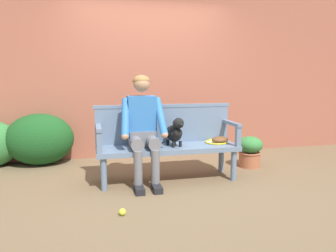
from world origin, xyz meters
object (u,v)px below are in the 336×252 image
at_px(garden_bench, 168,150).
at_px(baseball_glove, 220,140).
at_px(tennis_racket, 215,142).
at_px(potted_plant, 250,150).
at_px(person_seated, 143,125).
at_px(dog_on_bench, 175,132).
at_px(tennis_ball, 122,212).

bearing_deg(garden_bench, baseball_glove, -0.30).
xyz_separation_m(tennis_racket, potted_plant, (0.64, 0.26, -0.21)).
bearing_deg(tennis_racket, baseball_glove, -64.94).
bearing_deg(person_seated, dog_on_bench, -4.07).
bearing_deg(potted_plant, tennis_racket, -158.14).
xyz_separation_m(tennis_racket, tennis_ball, (-1.31, -0.99, -0.42)).
bearing_deg(baseball_glove, dog_on_bench, 175.71).
xyz_separation_m(garden_bench, baseball_glove, (0.69, -0.00, 0.10)).
relative_size(person_seated, potted_plant, 2.94).
distance_m(garden_bench, tennis_ball, 1.18).
height_order(baseball_glove, potted_plant, baseball_glove).
height_order(dog_on_bench, potted_plant, dog_on_bench).
bearing_deg(dog_on_bench, garden_bench, 152.25).
bearing_deg(baseball_glove, garden_bench, 171.74).
bearing_deg(tennis_racket, dog_on_bench, -168.53).
bearing_deg(tennis_ball, dog_on_bench, 50.00).
height_order(tennis_racket, baseball_glove, baseball_glove).
bearing_deg(tennis_racket, tennis_ball, -142.77).
xyz_separation_m(baseball_glove, potted_plant, (0.61, 0.33, -0.24)).
bearing_deg(baseball_glove, potted_plant, 20.93).
bearing_deg(baseball_glove, person_seated, 172.65).
height_order(garden_bench, potted_plant, potted_plant).
height_order(tennis_ball, potted_plant, potted_plant).
relative_size(tennis_ball, potted_plant, 0.15).
height_order(person_seated, tennis_ball, person_seated).
distance_m(dog_on_bench, baseball_glove, 0.62).
bearing_deg(potted_plant, tennis_ball, -147.31).
distance_m(garden_bench, potted_plant, 1.34).
bearing_deg(baseball_glove, tennis_ball, -153.66).
distance_m(garden_bench, dog_on_bench, 0.26).
xyz_separation_m(dog_on_bench, tennis_ball, (-0.74, -0.88, -0.59)).
bearing_deg(dog_on_bench, potted_plant, 17.11).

